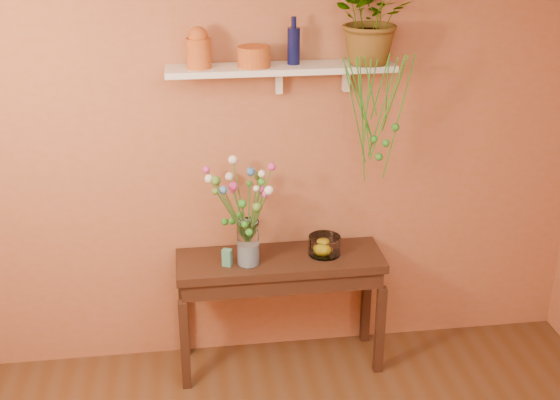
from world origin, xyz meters
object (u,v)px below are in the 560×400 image
(blue_bottle, at_px, (294,45))
(spider_plant, at_px, (373,17))
(sideboard, at_px, (280,273))
(bouquet, at_px, (244,193))
(glass_vase, at_px, (248,246))
(glass_bowl, at_px, (324,246))
(terracotta_jug, at_px, (198,48))

(blue_bottle, relative_size, spider_plant, 0.51)
(sideboard, distance_m, bouquet, 0.62)
(blue_bottle, distance_m, spider_plant, 0.47)
(spider_plant, height_order, glass_vase, spider_plant)
(spider_plant, distance_m, glass_bowl, 1.39)
(glass_vase, relative_size, glass_bowl, 1.42)
(sideboard, xyz_separation_m, glass_vase, (-0.20, -0.06, 0.23))
(terracotta_jug, height_order, spider_plant, spider_plant)
(sideboard, relative_size, glass_vase, 4.54)
(spider_plant, distance_m, glass_vase, 1.50)
(bouquet, distance_m, glass_bowl, 0.64)
(sideboard, xyz_separation_m, glass_bowl, (0.28, 0.00, 0.17))
(terracotta_jug, relative_size, spider_plant, 0.44)
(glass_vase, distance_m, bouquet, 0.34)
(spider_plant, height_order, glass_bowl, spider_plant)
(blue_bottle, distance_m, glass_bowl, 1.24)
(glass_vase, xyz_separation_m, glass_bowl, (0.48, 0.06, -0.06))
(terracotta_jug, xyz_separation_m, bouquet, (0.22, -0.14, -0.81))
(spider_plant, relative_size, glass_vase, 1.84)
(bouquet, height_order, glass_bowl, bouquet)
(blue_bottle, xyz_separation_m, glass_vase, (-0.29, -0.17, -1.16))
(sideboard, bearing_deg, bouquet, -167.26)
(sideboard, xyz_separation_m, terracotta_jug, (-0.44, 0.09, 1.39))
(bouquet, xyz_separation_m, glass_bowl, (0.50, 0.05, -0.41))
(glass_bowl, bearing_deg, blue_bottle, 148.93)
(sideboard, relative_size, glass_bowl, 6.43)
(sideboard, height_order, blue_bottle, blue_bottle)
(sideboard, bearing_deg, glass_vase, -164.58)
(terracotta_jug, height_order, bouquet, terracotta_jug)
(spider_plant, xyz_separation_m, glass_bowl, (-0.26, -0.07, -1.37))
(glass_bowl, bearing_deg, spider_plant, 15.20)
(sideboard, distance_m, blue_bottle, 1.39)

